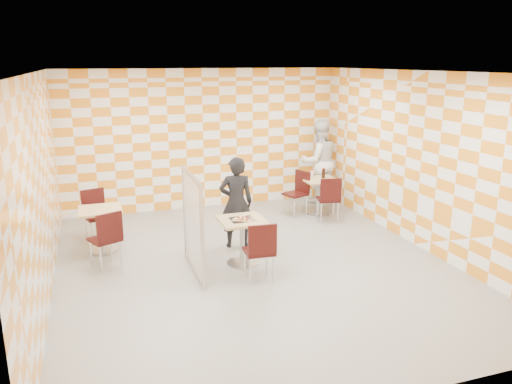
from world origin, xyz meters
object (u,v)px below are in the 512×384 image
chair_main_front (261,248)px  sport_bottle (312,174)px  chair_empty_near (107,235)px  soda_bottle (323,173)px  second_table (320,190)px  man_dark (236,202)px  partition (193,223)px  chair_second_front (329,196)px  empty_table (101,223)px  man_white (319,161)px  chair_second_side (299,189)px  chair_empty_far (96,211)px  main_table (242,234)px

chair_main_front → sport_bottle: sport_bottle is taller
chair_empty_near → soda_bottle: bearing=20.2°
second_table → man_dark: (-2.21, -1.31, 0.29)m
partition → chair_main_front: bearing=-38.5°
second_table → chair_second_front: size_ratio=0.81×
empty_table → chair_second_front: chair_second_front is taller
second_table → chair_main_front: bearing=-129.0°
second_table → man_white: size_ratio=0.40×
soda_bottle → man_white: bearing=71.9°
chair_main_front → sport_bottle: bearing=53.8°
man_white → chair_second_front: bearing=70.9°
second_table → chair_main_front: 3.66m
chair_second_front → chair_second_side: (-0.36, 0.70, 0.00)m
chair_main_front → soda_bottle: size_ratio=4.02×
chair_main_front → chair_empty_near: size_ratio=1.00×
chair_second_side → chair_empty_near: (-3.94, -1.68, 0.00)m
second_table → chair_main_front: chair_main_front is taller
man_dark → partition: bearing=52.7°
chair_second_side → chair_second_front: bearing=-62.7°
chair_second_side → chair_empty_far: (-4.08, -0.26, 0.00)m
second_table → chair_empty_far: (-4.52, -0.17, 0.04)m
second_table → chair_second_front: 0.62m
man_white → sport_bottle: man_white is taller
main_table → chair_empty_near: bearing=166.0°
man_dark → soda_bottle: 2.70m
empty_table → chair_empty_near: size_ratio=0.81×
man_white → sport_bottle: bearing=53.5°
man_white → soda_bottle: man_white is taller
chair_empty_near → man_white: man_white is taller
chair_second_side → soda_bottle: (0.55, -0.03, 0.31)m
partition → man_dark: 1.26m
second_table → man_dark: bearing=-149.4°
man_dark → man_white: (2.57, 2.15, 0.15)m
chair_main_front → partition: partition is taller
soda_bottle → chair_empty_near: bearing=-159.8°
chair_empty_far → man_dark: man_dark is taller
main_table → chair_second_side: chair_second_side is taller
second_table → chair_empty_far: chair_empty_far is taller
man_dark → man_white: size_ratio=0.84×
main_table → sport_bottle: (2.22, 2.22, 0.33)m
chair_empty_near → sport_bottle: (4.25, 1.72, 0.29)m
second_table → chair_second_side: 0.45m
soda_bottle → chair_main_front: bearing=-129.6°
empty_table → sport_bottle: sport_bottle is taller
chair_main_front → soda_bottle: soda_bottle is taller
chair_second_front → partition: partition is taller
chair_main_front → chair_empty_far: 3.48m
man_dark → soda_bottle: bearing=-139.4°
chair_empty_far → man_white: bearing=11.7°
second_table → sport_bottle: 0.37m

